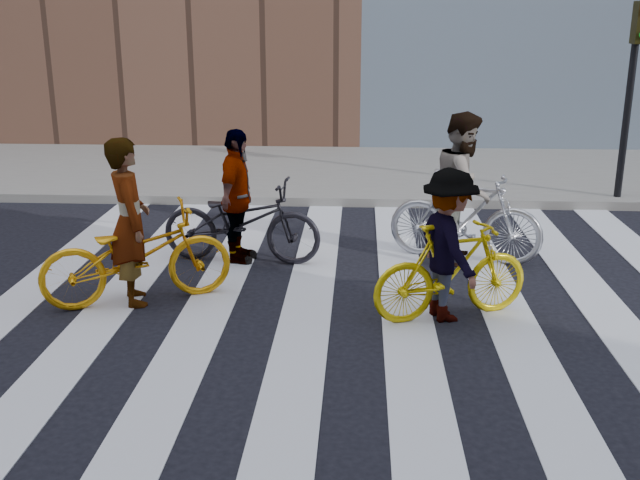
# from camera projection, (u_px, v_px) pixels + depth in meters

# --- Properties ---
(ground) EXTENTS (100.00, 100.00, 0.00)m
(ground) POSITION_uv_depth(u_px,v_px,m) (356.00, 327.00, 7.85)
(ground) COLOR black
(ground) RESTS_ON ground
(sidewalk_far) EXTENTS (100.00, 5.00, 0.15)m
(sidewalk_far) POSITION_uv_depth(u_px,v_px,m) (359.00, 172.00, 14.99)
(sidewalk_far) COLOR gray
(sidewalk_far) RESTS_ON ground
(zebra_crosswalk) EXTENTS (8.25, 10.00, 0.01)m
(zebra_crosswalk) POSITION_uv_depth(u_px,v_px,m) (356.00, 326.00, 7.85)
(zebra_crosswalk) COLOR silver
(zebra_crosswalk) RESTS_ON ground
(traffic_signal) EXTENTS (0.22, 0.42, 3.33)m
(traffic_signal) POSITION_uv_depth(u_px,v_px,m) (634.00, 69.00, 12.03)
(traffic_signal) COLOR black
(traffic_signal) RESTS_ON ground
(bike_yellow_left) EXTENTS (2.24, 1.52, 1.11)m
(bike_yellow_left) POSITION_uv_depth(u_px,v_px,m) (136.00, 255.00, 8.37)
(bike_yellow_left) COLOR #F1A00D
(bike_yellow_left) RESTS_ON ground
(bike_silver_mid) EXTENTS (2.09, 1.14, 1.21)m
(bike_silver_mid) POSITION_uv_depth(u_px,v_px,m) (465.00, 216.00, 9.77)
(bike_silver_mid) COLOR #B5B6C0
(bike_silver_mid) RESTS_ON ground
(bike_yellow_right) EXTENTS (1.84, 1.07, 1.06)m
(bike_yellow_right) POSITION_uv_depth(u_px,v_px,m) (452.00, 271.00, 7.94)
(bike_yellow_right) COLOR yellow
(bike_yellow_right) RESTS_ON ground
(bike_dark_rear) EXTENTS (2.16, 0.95, 1.10)m
(bike_dark_rear) POSITION_uv_depth(u_px,v_px,m) (241.00, 221.00, 9.75)
(bike_dark_rear) COLOR black
(bike_dark_rear) RESTS_ON ground
(rider_left) EXTENTS (0.69, 0.81, 1.89)m
(rider_left) POSITION_uv_depth(u_px,v_px,m) (130.00, 222.00, 8.26)
(rider_left) COLOR slate
(rider_left) RESTS_ON ground
(rider_mid) EXTENTS (1.00, 1.13, 1.97)m
(rider_mid) POSITION_uv_depth(u_px,v_px,m) (463.00, 188.00, 9.67)
(rider_mid) COLOR slate
(rider_mid) RESTS_ON ground
(rider_right) EXTENTS (0.93, 1.20, 1.64)m
(rider_right) POSITION_uv_depth(u_px,v_px,m) (448.00, 245.00, 7.86)
(rider_right) COLOR slate
(rider_right) RESTS_ON ground
(rider_rear) EXTENTS (0.54, 1.07, 1.76)m
(rider_rear) POSITION_uv_depth(u_px,v_px,m) (237.00, 197.00, 9.66)
(rider_rear) COLOR slate
(rider_rear) RESTS_ON ground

